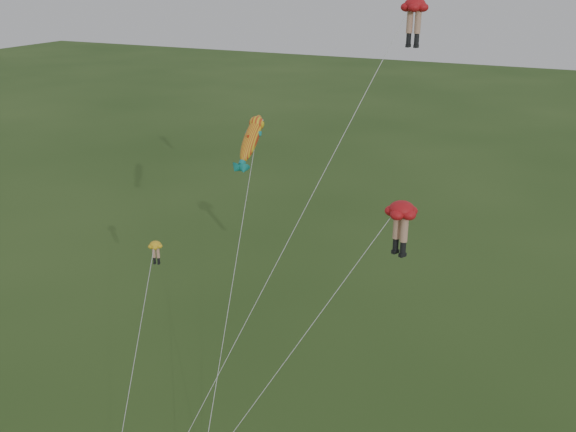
% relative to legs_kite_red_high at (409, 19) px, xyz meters
% --- Properties ---
extents(legs_kite_red_high, '(8.95, 10.92, 21.75)m').
position_rel_legs_kite_red_high_xyz_m(legs_kite_red_high, '(0.00, 0.00, 0.00)').
color(legs_kite_red_high, red).
rests_on(legs_kite_red_high, ground).
extents(legs_kite_red_mid, '(8.24, 8.38, 12.88)m').
position_rel_legs_kite_red_high_xyz_m(legs_kite_red_mid, '(1.01, -3.33, -8.65)').
color(legs_kite_red_mid, red).
rests_on(legs_kite_red_mid, ground).
extents(legs_kite_yellow, '(4.80, 10.88, 8.25)m').
position_rel_legs_kite_red_high_xyz_m(legs_kite_yellow, '(-13.00, -3.95, -13.39)').
color(legs_kite_yellow, yellow).
rests_on(legs_kite_yellow, ground).
extents(fish_kite, '(2.76, 11.34, 15.61)m').
position_rel_legs_kite_red_high_xyz_m(fish_kite, '(-8.34, -0.46, -6.66)').
color(fish_kite, yellow).
rests_on(fish_kite, ground).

